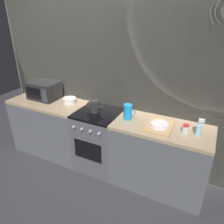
# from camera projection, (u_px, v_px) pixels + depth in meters

# --- Properties ---
(ground_plane) EXTENTS (8.00, 8.00, 0.00)m
(ground_plane) POSITION_uv_depth(u_px,v_px,m) (100.00, 164.00, 3.33)
(ground_plane) COLOR #2D2D33
(back_wall) EXTENTS (3.60, 0.05, 2.40)m
(back_wall) POSITION_uv_depth(u_px,v_px,m) (109.00, 85.00, 3.07)
(back_wall) COLOR #B2AD9E
(back_wall) RESTS_ON ground_plane
(counter_left) EXTENTS (1.20, 0.60, 0.90)m
(counter_left) POSITION_uv_depth(u_px,v_px,m) (51.00, 126.00, 3.50)
(counter_left) COLOR #515459
(counter_left) RESTS_ON ground_plane
(stove_unit) EXTENTS (0.60, 0.63, 0.90)m
(stove_unit) POSITION_uv_depth(u_px,v_px,m) (99.00, 140.00, 3.13)
(stove_unit) COLOR #4C4C51
(stove_unit) RESTS_ON ground_plane
(counter_right) EXTENTS (1.20, 0.60, 0.90)m
(counter_right) POSITION_uv_depth(u_px,v_px,m) (159.00, 157.00, 2.77)
(counter_right) COLOR #515459
(counter_right) RESTS_ON ground_plane
(microwave) EXTENTS (0.46, 0.35, 0.27)m
(microwave) POSITION_uv_depth(u_px,v_px,m) (44.00, 90.00, 3.35)
(microwave) COLOR black
(microwave) RESTS_ON counter_left
(kettle) EXTENTS (0.28, 0.15, 0.17)m
(kettle) POSITION_uv_depth(u_px,v_px,m) (94.00, 106.00, 2.92)
(kettle) COLOR #262628
(kettle) RESTS_ON stove_unit
(mixing_bowl) EXTENTS (0.20, 0.20, 0.08)m
(mixing_bowl) POSITION_uv_depth(u_px,v_px,m) (70.00, 101.00, 3.22)
(mixing_bowl) COLOR silver
(mixing_bowl) RESTS_ON counter_left
(pitcher) EXTENTS (0.16, 0.11, 0.20)m
(pitcher) POSITION_uv_depth(u_px,v_px,m) (128.00, 112.00, 2.72)
(pitcher) COLOR #198CD8
(pitcher) RESTS_ON counter_right
(dish_pile) EXTENTS (0.30, 0.40, 0.07)m
(dish_pile) POSITION_uv_depth(u_px,v_px,m) (160.00, 126.00, 2.55)
(dish_pile) COLOR tan
(dish_pile) RESTS_ON counter_right
(spice_jar) EXTENTS (0.08, 0.08, 0.10)m
(spice_jar) POSITION_uv_depth(u_px,v_px,m) (186.00, 129.00, 2.43)
(spice_jar) COLOR silver
(spice_jar) RESTS_ON counter_right
(spray_bottle) EXTENTS (0.08, 0.06, 0.20)m
(spray_bottle) POSITION_uv_depth(u_px,v_px,m) (199.00, 129.00, 2.37)
(spray_bottle) COLOR #8CCCE5
(spray_bottle) RESTS_ON counter_right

